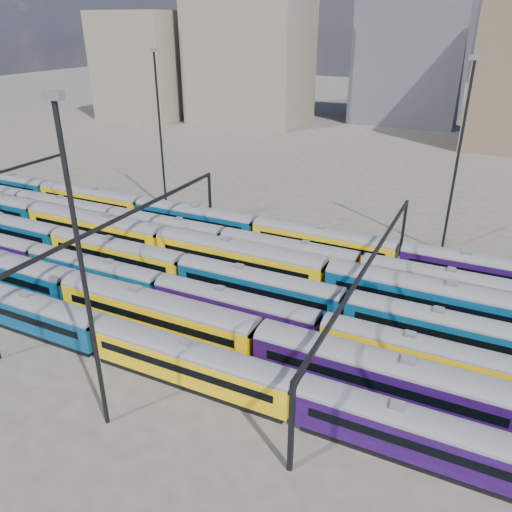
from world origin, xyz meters
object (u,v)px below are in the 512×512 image
at_px(rake_1, 381,372).
at_px(rake_2, 94,269).
at_px(rake_0, 190,359).
at_px(mast_2, 82,267).

xyz_separation_m(rake_1, rake_2, (-35.34, 5.00, -0.49)).
distance_m(rake_0, rake_2, 22.17).
bearing_deg(rake_0, rake_2, 153.19).
distance_m(rake_1, rake_2, 35.69).
height_order(rake_1, rake_2, rake_1).
relative_size(rake_0, mast_2, 3.91).
relative_size(rake_1, rake_2, 1.20).
distance_m(rake_0, rake_1, 16.34).
bearing_deg(rake_0, mast_2, -116.39).
height_order(rake_0, mast_2, mast_2).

